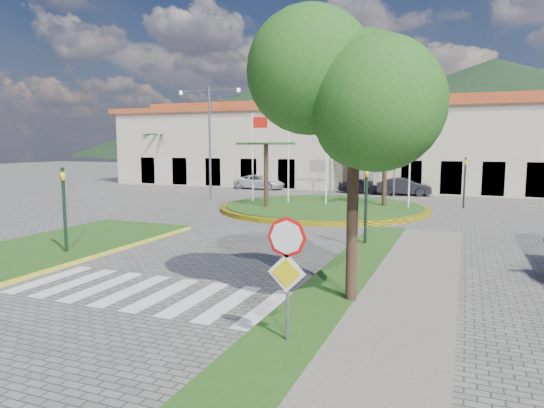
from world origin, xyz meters
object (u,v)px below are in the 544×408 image
at_px(deciduous_tree, 355,95).
at_px(car_dark_b, 404,187).
at_px(car_dark_a, 361,186).
at_px(white_van, 260,182).
at_px(roundabout_island, 324,207).
at_px(stop_sign, 287,261).

relative_size(deciduous_tree, car_dark_b, 1.63).
bearing_deg(car_dark_a, white_van, 96.84).
distance_m(white_van, car_dark_b, 12.69).
distance_m(roundabout_island, car_dark_a, 10.72).
bearing_deg(stop_sign, deciduous_tree, 78.82).
bearing_deg(car_dark_b, stop_sign, 177.82).
distance_m(roundabout_island, deciduous_tree, 18.55).
height_order(stop_sign, car_dark_a, stop_sign).
height_order(deciduous_tree, white_van, deciduous_tree).
bearing_deg(white_van, roundabout_island, -140.91).
bearing_deg(deciduous_tree, stop_sign, -101.18).
height_order(deciduous_tree, car_dark_a, deciduous_tree).
distance_m(car_dark_a, car_dark_b, 3.48).
height_order(white_van, car_dark_a, white_van).
xyz_separation_m(stop_sign, deciduous_tree, (0.60, 3.04, 3.38)).
relative_size(stop_sign, car_dark_a, 0.73).
bearing_deg(roundabout_island, car_dark_a, 89.36).
relative_size(roundabout_island, car_dark_a, 3.49).
relative_size(roundabout_island, car_dark_b, 3.04).
height_order(deciduous_tree, car_dark_b, deciduous_tree).
xyz_separation_m(deciduous_tree, car_dark_a, (-5.38, 27.71, -4.56)).
xyz_separation_m(car_dark_a, car_dark_b, (3.47, -0.24, 0.07)).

